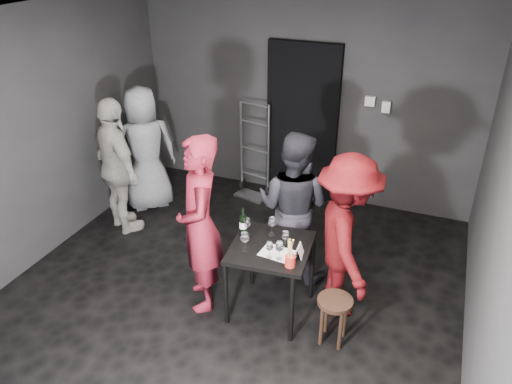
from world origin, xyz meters
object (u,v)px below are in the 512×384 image
at_px(tasting_table, 271,255).
at_px(bystander_cream, 116,160).
at_px(bystander_grey, 145,144).
at_px(stool, 334,309).
at_px(server_red, 199,210).
at_px(breadstick_cup, 290,254).
at_px(man_maroon, 347,231).
at_px(wine_bottle, 243,225).
at_px(woman_black, 293,201).
at_px(hand_truck, 253,179).

distance_m(tasting_table, bystander_cream, 2.33).
distance_m(tasting_table, bystander_grey, 2.60).
relative_size(stool, server_red, 0.22).
bearing_deg(breadstick_cup, stool, 6.14).
bearing_deg(tasting_table, stool, -14.87).
xyz_separation_m(server_red, bystander_grey, (-1.55, 1.46, -0.16)).
relative_size(man_maroon, wine_bottle, 6.14).
bearing_deg(woman_black, tasting_table, 95.61).
relative_size(hand_truck, bystander_grey, 0.74).
relative_size(hand_truck, wine_bottle, 4.54).
bearing_deg(wine_bottle, bystander_grey, 146.28).
relative_size(hand_truck, server_red, 0.63).
bearing_deg(hand_truck, bystander_cream, -116.98).
distance_m(bystander_cream, wine_bottle, 2.00).
bearing_deg(bystander_cream, breadstick_cup, -170.94).
height_order(server_red, man_maroon, server_red).
bearing_deg(server_red, bystander_cream, -150.94).
bearing_deg(tasting_table, woman_black, 90.61).
bearing_deg(tasting_table, bystander_grey, 148.61).
relative_size(stool, man_maroon, 0.26).
height_order(bystander_cream, breadstick_cup, bystander_cream).
height_order(stool, man_maroon, man_maroon).
height_order(tasting_table, bystander_grey, bystander_grey).
xyz_separation_m(hand_truck, breadstick_cup, (1.31, -2.38, 0.65)).
distance_m(tasting_table, man_maroon, 0.73).
bearing_deg(wine_bottle, hand_truck, 109.59).
distance_m(hand_truck, woman_black, 1.93).
distance_m(server_red, man_maroon, 1.36).
xyz_separation_m(server_red, bystander_cream, (-1.53, 0.85, -0.11)).
height_order(man_maroon, breadstick_cup, man_maroon).
xyz_separation_m(tasting_table, man_maroon, (0.63, 0.29, 0.24)).
bearing_deg(bystander_cream, server_red, -178.60).
xyz_separation_m(woman_black, wine_bottle, (-0.30, -0.59, -0.01)).
bearing_deg(stool, wine_bottle, 165.26).
distance_m(wine_bottle, breadstick_cup, 0.64).
xyz_separation_m(woman_black, bystander_grey, (-2.21, 0.68, 0.02)).
distance_m(tasting_table, woman_black, 0.71).
bearing_deg(wine_bottle, woman_black, 62.80).
bearing_deg(stool, tasting_table, 165.13).
relative_size(hand_truck, breadstick_cup, 4.62).
xyz_separation_m(hand_truck, stool, (1.72, -2.33, 0.13)).
bearing_deg(wine_bottle, bystander_cream, 160.90).
xyz_separation_m(server_red, woman_black, (0.66, 0.78, -0.17)).
xyz_separation_m(server_red, man_maroon, (1.29, 0.40, -0.15)).
bearing_deg(breadstick_cup, tasting_table, 139.36).
distance_m(server_red, wine_bottle, 0.44).
distance_m(stool, woman_black, 1.20).
bearing_deg(bystander_grey, man_maroon, 115.37).
xyz_separation_m(hand_truck, man_maroon, (1.68, -1.87, 0.66)).
bearing_deg(man_maroon, hand_truck, 16.15).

